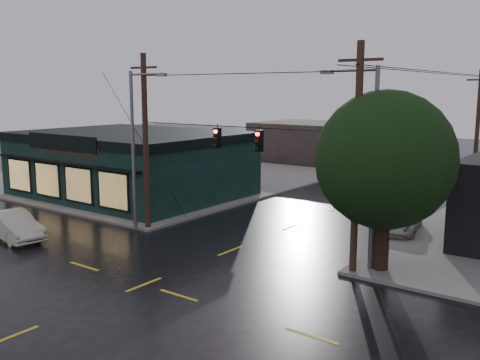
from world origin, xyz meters
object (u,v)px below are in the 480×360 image
Objects in this scene: corner_tree at (385,160)px; utility_pole_ne at (352,274)px; utility_pole_nw at (148,229)px; suv_silver at (399,222)px; sedan_cream at (13,226)px.

corner_tree is 5.25m from utility_pole_ne.
corner_tree is 14.82m from utility_pole_nw.
utility_pole_nw is at bearing -176.03° from corner_tree.
corner_tree is 8.52m from suv_silver.
utility_pole_ne is at bearing -132.59° from corner_tree.
utility_pole_ne is at bearing 0.00° from utility_pole_nw.
utility_pole_nw and utility_pole_ne have the same top height.
sedan_cream is (-4.35, -5.91, 0.78)m from utility_pole_nw.
utility_pole_ne is at bearing -63.50° from sedan_cream.
utility_pole_ne is 2.23× the size of suv_silver.
sedan_cream is 21.60m from suv_silver.
sedan_cream is (-18.24, -6.87, -4.30)m from corner_tree.
corner_tree is at bearing 3.97° from utility_pole_nw.
suv_silver is (-1.73, 7.05, -4.45)m from corner_tree.
suv_silver is at bearing -42.17° from sedan_cream.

